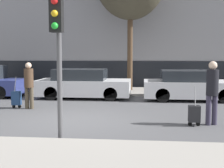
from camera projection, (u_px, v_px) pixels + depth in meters
name	position (u px, v px, depth m)	size (l,w,h in m)	color
ground_plane	(74.00, 120.00, 9.64)	(80.00, 80.00, 0.00)	#4C4C4F
sidewalk_near	(31.00, 159.00, 5.92)	(28.00, 2.50, 0.12)	gray
sidewalk_far	(103.00, 91.00, 16.56)	(28.00, 3.00, 0.12)	gray
parked_car_1	(83.00, 84.00, 14.33)	(4.23, 1.86, 1.34)	silver
parked_car_2	(190.00, 86.00, 13.72)	(4.08, 1.87, 1.31)	silver
pedestrian_left	(29.00, 83.00, 11.48)	(0.35, 0.34, 1.72)	#4C4233
trolley_left	(16.00, 98.00, 11.70)	(0.34, 0.29, 1.18)	navy
pedestrian_right	(212.00, 89.00, 8.87)	(0.34, 0.34, 1.83)	#383347
trolley_right	(194.00, 114.00, 8.80)	(0.34, 0.29, 1.13)	#262628
traffic_light	(58.00, 39.00, 7.04)	(0.28, 0.47, 3.32)	#515154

